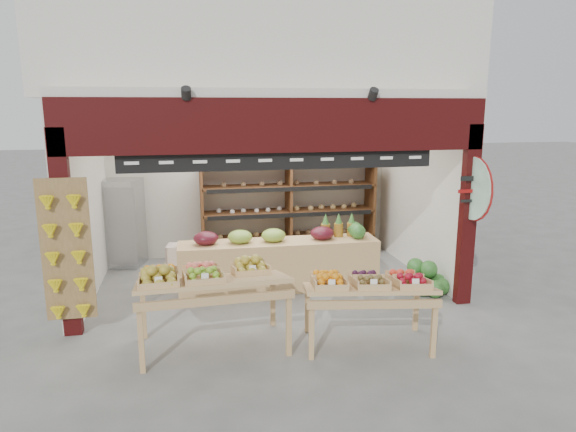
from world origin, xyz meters
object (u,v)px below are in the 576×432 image
Objects in this scene: back_shelving at (289,191)px; display_table_left at (202,278)px; refrigerator at (123,223)px; mid_counter at (278,263)px; cardboard_stack at (194,271)px; watermelon_pile at (427,281)px; display_table_right at (368,284)px.

display_table_left is (-1.81, -3.68, -0.40)m from back_shelving.
mid_counter is at bearing -19.00° from refrigerator.
cardboard_stack is (1.22, -1.46, -0.54)m from refrigerator.
refrigerator is (-3.10, -0.03, -0.48)m from back_shelving.
mid_counter is (1.33, -0.35, 0.17)m from cardboard_stack.
watermelon_pile is at bearing -15.27° from cardboard_stack.
back_shelving is at bearing 38.55° from cardboard_stack.
refrigerator is 3.15m from mid_counter.
cardboard_stack is 3.27m from display_table_right.
refrigerator is 5.14m from display_table_right.
back_shelving is 1.85× the size of display_table_left.
refrigerator reaches higher than mid_counter.
mid_counter is 1.74× the size of display_table_left.
watermelon_pile is at bearing 18.76° from display_table_left.
mid_counter is 2.27m from display_table_left.
refrigerator is at bearing 144.77° from mid_counter.
cardboard_stack is at bearing 129.31° from display_table_right.
back_shelving is 2.03× the size of display_table_right.
mid_counter is 1.91× the size of display_table_right.
back_shelving is at bearing 16.87° from refrigerator.
mid_counter is at bearing -14.63° from cardboard_stack.
display_table_left is 2.57× the size of watermelon_pile.
cardboard_stack is 0.58× the size of display_table_left.
back_shelving is 3.13m from refrigerator.
cardboard_stack is 0.64× the size of display_table_right.
refrigerator reaches higher than cardboard_stack.
display_table_right is (0.18, -3.99, -0.51)m from back_shelving.
cardboard_stack is 0.34× the size of mid_counter.
back_shelving is 2.60m from cardboard_stack.
watermelon_pile is (3.60, -0.98, -0.07)m from cardboard_stack.
refrigerator is at bearing 109.51° from display_table_left.
mid_counter reaches higher than watermelon_pile.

